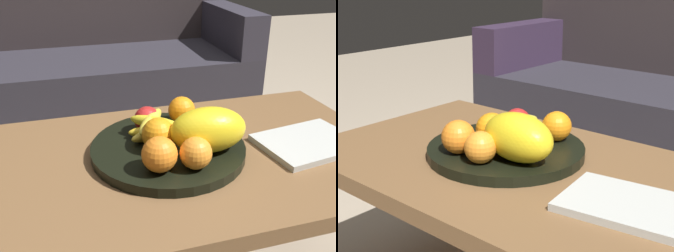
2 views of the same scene
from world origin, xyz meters
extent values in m
cube|color=brown|center=(0.00, 0.00, 0.44)|extent=(1.04, 0.62, 0.04)
cylinder|color=brown|center=(-0.48, 0.27, 0.21)|extent=(0.05, 0.05, 0.42)
cylinder|color=brown|center=(0.48, 0.27, 0.21)|extent=(0.05, 0.05, 0.42)
cube|color=#2A2830|center=(-0.14, 1.22, 0.20)|extent=(1.70, 0.70, 0.40)
cube|color=#2C2934|center=(0.64, 1.22, 0.51)|extent=(0.14, 0.70, 0.22)
cylinder|color=black|center=(-0.06, 0.02, 0.47)|extent=(0.38, 0.38, 0.03)
ellipsoid|color=yellow|center=(0.03, -0.04, 0.54)|extent=(0.19, 0.12, 0.11)
sphere|color=orange|center=(-0.11, -0.09, 0.52)|extent=(0.08, 0.08, 0.08)
sphere|color=orange|center=(-0.09, 0.00, 0.52)|extent=(0.08, 0.08, 0.08)
sphere|color=orange|center=(0.01, 0.13, 0.52)|extent=(0.07, 0.07, 0.07)
sphere|color=orange|center=(-0.03, -0.10, 0.52)|extent=(0.07, 0.07, 0.07)
sphere|color=red|center=(-0.09, 0.10, 0.52)|extent=(0.07, 0.07, 0.07)
ellipsoid|color=yellow|center=(-0.07, 0.06, 0.50)|extent=(0.15, 0.06, 0.03)
ellipsoid|color=yellow|center=(-0.08, 0.07, 0.50)|extent=(0.08, 0.15, 0.03)
ellipsoid|color=gold|center=(-0.08, 0.06, 0.50)|extent=(0.15, 0.08, 0.03)
ellipsoid|color=yellow|center=(-0.08, 0.05, 0.53)|extent=(0.14, 0.12, 0.03)
ellipsoid|color=gold|center=(-0.09, 0.07, 0.53)|extent=(0.11, 0.15, 0.03)
cube|color=beige|center=(0.30, -0.05, 0.47)|extent=(0.27, 0.21, 0.02)
camera|label=1|loc=(-0.29, -0.78, 0.94)|focal=40.69mm
camera|label=2|loc=(0.69, -0.86, 0.91)|focal=53.61mm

